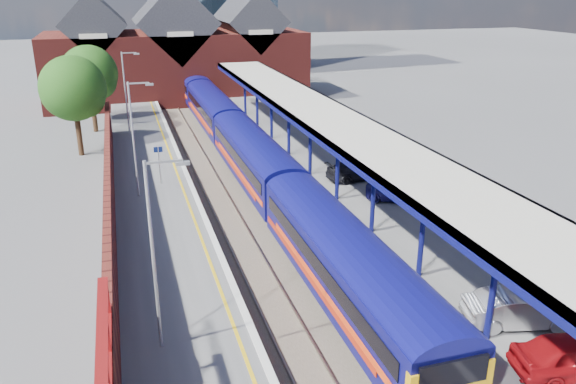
# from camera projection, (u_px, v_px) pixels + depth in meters

# --- Properties ---
(ground) EXTENTS (240.00, 240.00, 0.00)m
(ground) POSITION_uv_depth(u_px,v_px,m) (220.00, 165.00, 43.89)
(ground) COLOR #5B5B5E
(ground) RESTS_ON ground
(ballast_bed) EXTENTS (6.00, 76.00, 0.06)m
(ballast_bed) POSITION_uv_depth(u_px,v_px,m) (249.00, 211.00, 34.91)
(ballast_bed) COLOR #473D33
(ballast_bed) RESTS_ON ground
(rails) EXTENTS (4.51, 76.00, 0.14)m
(rails) POSITION_uv_depth(u_px,v_px,m) (249.00, 209.00, 34.88)
(rails) COLOR slate
(rails) RESTS_ON ground
(left_platform) EXTENTS (5.00, 76.00, 1.00)m
(left_platform) POSITION_uv_depth(u_px,v_px,m) (159.00, 213.00, 33.25)
(left_platform) COLOR #565659
(left_platform) RESTS_ON ground
(right_platform) EXTENTS (6.00, 76.00, 1.00)m
(right_platform) POSITION_uv_depth(u_px,v_px,m) (339.00, 194.00, 36.37)
(right_platform) COLOR #565659
(right_platform) RESTS_ON ground
(coping_left) EXTENTS (0.30, 76.00, 0.05)m
(coping_left) POSITION_uv_depth(u_px,v_px,m) (198.00, 201.00, 33.71)
(coping_left) COLOR silver
(coping_left) RESTS_ON left_platform
(coping_right) EXTENTS (0.30, 76.00, 0.05)m
(coping_right) POSITION_uv_depth(u_px,v_px,m) (298.00, 191.00, 35.42)
(coping_right) COLOR silver
(coping_right) RESTS_ON right_platform
(yellow_line) EXTENTS (0.14, 76.00, 0.01)m
(yellow_line) POSITION_uv_depth(u_px,v_px,m) (188.00, 202.00, 33.55)
(yellow_line) COLOR yellow
(yellow_line) RESTS_ON left_platform
(train) EXTENTS (2.87, 65.91, 3.45)m
(train) POSITION_uv_depth(u_px,v_px,m) (231.00, 129.00, 46.03)
(train) COLOR #0D0D5E
(train) RESTS_ON ground
(canopy) EXTENTS (4.50, 52.00, 4.48)m
(canopy) POSITION_uv_depth(u_px,v_px,m) (323.00, 116.00, 36.33)
(canopy) COLOR navy
(canopy) RESTS_ON right_platform
(lamp_post_b) EXTENTS (1.48, 0.18, 7.00)m
(lamp_post_b) POSITION_uv_depth(u_px,v_px,m) (156.00, 245.00, 18.89)
(lamp_post_b) COLOR #A5A8AA
(lamp_post_b) RESTS_ON left_platform
(lamp_post_c) EXTENTS (1.48, 0.18, 7.00)m
(lamp_post_c) POSITION_uv_depth(u_px,v_px,m) (135.00, 133.00, 33.25)
(lamp_post_c) COLOR #A5A8AA
(lamp_post_c) RESTS_ON left_platform
(lamp_post_d) EXTENTS (1.48, 0.18, 7.00)m
(lamp_post_d) POSITION_uv_depth(u_px,v_px,m) (127.00, 88.00, 47.61)
(lamp_post_d) COLOR #A5A8AA
(lamp_post_d) RESTS_ON left_platform
(platform_sign) EXTENTS (0.55, 0.08, 2.50)m
(platform_sign) POSITION_uv_depth(u_px,v_px,m) (159.00, 159.00, 36.21)
(platform_sign) COLOR #A5A8AA
(platform_sign) RESTS_ON left_platform
(brick_wall) EXTENTS (0.35, 50.00, 3.86)m
(brick_wall) POSITION_uv_depth(u_px,v_px,m) (110.00, 232.00, 26.07)
(brick_wall) COLOR maroon
(brick_wall) RESTS_ON left_platform
(station_building) EXTENTS (30.00, 12.12, 13.78)m
(station_building) POSITION_uv_depth(u_px,v_px,m) (176.00, 54.00, 67.13)
(station_building) COLOR maroon
(station_building) RESTS_ON ground
(tree_near) EXTENTS (5.20, 5.20, 8.10)m
(tree_near) POSITION_uv_depth(u_px,v_px,m) (75.00, 90.00, 44.52)
(tree_near) COLOR #382314
(tree_near) RESTS_ON ground
(tree_far) EXTENTS (5.20, 5.20, 8.10)m
(tree_far) POSITION_uv_depth(u_px,v_px,m) (91.00, 75.00, 51.97)
(tree_far) COLOR #382314
(tree_far) RESTS_ON ground
(parked_car_silver) EXTENTS (4.45, 2.43, 1.39)m
(parked_car_silver) POSITION_uv_depth(u_px,v_px,m) (520.00, 309.00, 21.29)
(parked_car_silver) COLOR #A4A3A7
(parked_car_silver) RESTS_ON right_platform
(parked_car_dark) EXTENTS (4.53, 2.13, 1.28)m
(parked_car_dark) POSITION_uv_depth(u_px,v_px,m) (359.00, 170.00, 37.37)
(parked_car_dark) COLOR black
(parked_car_dark) RESTS_ON right_platform
(parked_car_blue) EXTENTS (4.29, 3.34, 1.08)m
(parked_car_blue) POSITION_uv_depth(u_px,v_px,m) (398.00, 191.00, 33.82)
(parked_car_blue) COLOR navy
(parked_car_blue) RESTS_ON right_platform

